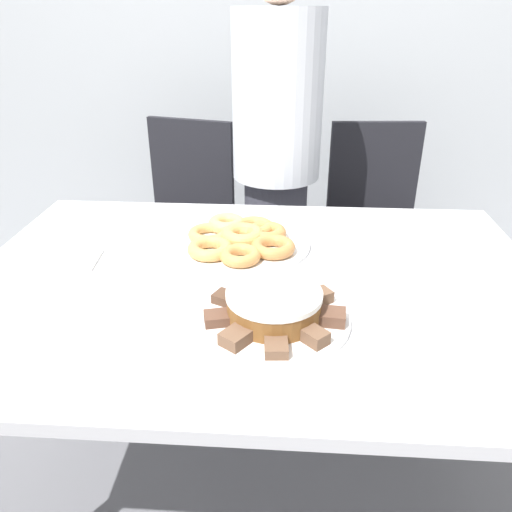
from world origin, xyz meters
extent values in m
plane|color=slate|center=(0.00, 0.00, 0.00)|extent=(12.00, 12.00, 0.00)
cube|color=#B2B7BC|center=(0.00, 1.60, 1.30)|extent=(8.00, 0.05, 2.60)
cube|color=silver|center=(0.00, 0.00, 0.72)|extent=(1.44, 1.01, 0.03)
cylinder|color=silver|center=(-0.66, 0.44, 0.35)|extent=(0.06, 0.06, 0.71)
cylinder|color=silver|center=(0.66, 0.44, 0.35)|extent=(0.06, 0.06, 0.71)
cylinder|color=#383842|center=(0.03, 0.80, 0.37)|extent=(0.25, 0.25, 0.75)
cylinder|color=silver|center=(0.03, 0.80, 1.05)|extent=(0.33, 0.33, 0.59)
cylinder|color=black|center=(-0.41, 0.89, 0.01)|extent=(0.44, 0.44, 0.01)
cylinder|color=#262626|center=(-0.41, 0.89, 0.23)|extent=(0.06, 0.06, 0.43)
cube|color=black|center=(-0.41, 0.89, 0.46)|extent=(0.54, 0.54, 0.04)
cube|color=black|center=(-0.36, 1.09, 0.69)|extent=(0.39, 0.13, 0.42)
cylinder|color=black|center=(0.47, 0.89, 0.01)|extent=(0.44, 0.44, 0.01)
cylinder|color=#262626|center=(0.47, 0.89, 0.23)|extent=(0.06, 0.06, 0.43)
cube|color=black|center=(0.47, 0.89, 0.46)|extent=(0.47, 0.47, 0.04)
cube|color=black|center=(0.45, 1.09, 0.69)|extent=(0.40, 0.06, 0.42)
cylinder|color=white|center=(0.05, -0.18, 0.74)|extent=(0.33, 0.33, 0.01)
cylinder|color=white|center=(-0.05, 0.19, 0.74)|extent=(0.38, 0.38, 0.01)
cylinder|color=brown|center=(0.05, -0.18, 0.77)|extent=(0.20, 0.20, 0.05)
cylinder|color=white|center=(0.05, -0.18, 0.80)|extent=(0.20, 0.20, 0.01)
cube|color=brown|center=(0.06, -0.31, 0.76)|extent=(0.05, 0.06, 0.02)
cube|color=brown|center=(0.14, -0.27, 0.76)|extent=(0.06, 0.06, 0.03)
cube|color=brown|center=(0.17, -0.20, 0.76)|extent=(0.06, 0.05, 0.03)
cube|color=brown|center=(0.15, -0.12, 0.76)|extent=(0.06, 0.06, 0.03)
cube|color=brown|center=(0.08, -0.07, 0.76)|extent=(0.06, 0.07, 0.02)
cube|color=#513828|center=(0.00, -0.07, 0.76)|extent=(0.06, 0.06, 0.03)
cube|color=#513828|center=(-0.06, -0.13, 0.76)|extent=(0.06, 0.06, 0.02)
cube|color=brown|center=(-0.07, -0.21, 0.76)|extent=(0.06, 0.06, 0.02)
cube|color=brown|center=(-0.02, -0.28, 0.76)|extent=(0.07, 0.07, 0.03)
torus|color=tan|center=(-0.05, 0.19, 0.77)|extent=(0.12, 0.12, 0.04)
torus|color=#D18E4C|center=(-0.04, 0.07, 0.76)|extent=(0.11, 0.11, 0.03)
torus|color=#C68447|center=(0.04, 0.12, 0.77)|extent=(0.12, 0.12, 0.03)
torus|color=#C68447|center=(0.02, 0.21, 0.77)|extent=(0.12, 0.12, 0.04)
torus|color=#D18E4C|center=(-0.02, 0.25, 0.77)|extent=(0.12, 0.12, 0.03)
torus|color=#E5AD66|center=(-0.10, 0.27, 0.77)|extent=(0.11, 0.11, 0.04)
torus|color=tan|center=(-0.15, 0.20, 0.76)|extent=(0.12, 0.12, 0.03)
torus|color=tan|center=(-0.13, 0.10, 0.77)|extent=(0.12, 0.12, 0.03)
cube|color=white|center=(-0.49, 0.06, 0.74)|extent=(0.15, 0.13, 0.01)
camera|label=1|loc=(0.07, -1.08, 1.34)|focal=35.00mm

